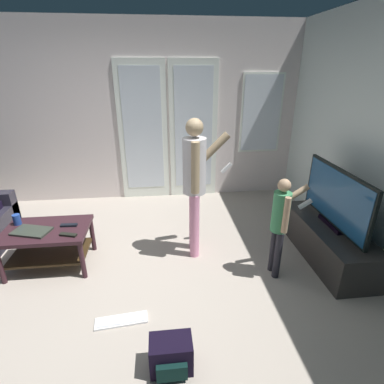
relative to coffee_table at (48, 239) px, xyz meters
name	(u,v)px	position (x,y,z in m)	size (l,w,h in m)	color
ground_plane	(118,300)	(0.77, -0.61, -0.34)	(5.30, 4.91, 0.02)	#A79B8E
wall_back_with_doors	(136,117)	(0.87, 1.81, 0.97)	(5.30, 0.09, 2.67)	silver
coffee_table	(48,239)	(0.00, 0.00, 0.00)	(0.85, 0.57, 0.45)	#331B21
tv_stand	(327,242)	(3.03, -0.18, -0.12)	(0.49, 1.32, 0.40)	#2B2825
flat_screen_tv	(336,198)	(3.03, -0.18, 0.40)	(0.08, 1.15, 0.64)	black
person_adult	(195,177)	(1.57, 0.09, 0.60)	(0.56, 0.42, 1.54)	pink
person_child	(281,219)	(2.35, -0.40, 0.31)	(0.45, 0.29, 1.05)	#27262D
backpack	(171,355)	(1.23, -1.35, -0.20)	(0.30, 0.23, 0.25)	black
loose_keyboard	(121,320)	(0.83, -0.88, -0.31)	(0.45, 0.17, 0.02)	white
laptop_closed	(32,231)	(-0.12, -0.06, 0.14)	(0.36, 0.21, 0.02)	#31382F
cup_near_edge	(17,220)	(-0.33, 0.13, 0.18)	(0.08, 0.08, 0.11)	#22449A
tv_remote_black	(69,225)	(0.23, 0.03, 0.13)	(0.17, 0.05, 0.02)	black
dvd_remote_slim	(68,235)	(0.27, -0.17, 0.13)	(0.17, 0.05, 0.02)	black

